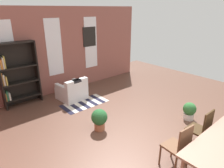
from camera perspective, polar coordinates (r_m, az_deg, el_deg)
ground_plane at (r=4.58m, az=11.55°, el=-18.29°), size 11.25×11.25×0.00m
back_wall_brick at (r=7.21m, az=-16.31°, el=8.87°), size 7.47×0.12×2.94m
window_pane_0 at (r=6.64m, az=-28.04°, el=7.60°), size 0.55×0.02×1.91m
window_pane_1 at (r=7.12m, az=-16.19°, el=9.95°), size 0.55×0.02×1.91m
window_pane_2 at (r=7.86m, az=-6.08°, el=11.61°), size 0.55×0.02×1.91m
dining_chair_far_right at (r=4.65m, az=24.16°, el=-11.54°), size 0.40×0.40×0.95m
dining_chair_far_left at (r=4.00m, az=18.54°, el=-16.42°), size 0.43×0.43×0.95m
bookshelf_tall at (r=6.66m, az=-25.55°, el=2.52°), size 1.11×0.31×1.96m
armchair_white at (r=6.76m, az=-11.28°, el=-2.04°), size 0.86×0.86×0.75m
potted_plant_by_shelf at (r=5.86m, az=21.23°, el=-7.08°), size 0.35×0.35×0.48m
potted_plant_corner at (r=5.00m, az=-3.63°, el=-9.84°), size 0.40×0.40×0.56m
striped_rug at (r=6.50m, az=-7.85°, el=-5.45°), size 1.45×0.75×0.01m
framed_picture at (r=7.79m, az=-6.49°, el=13.27°), size 0.56×0.03×0.72m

